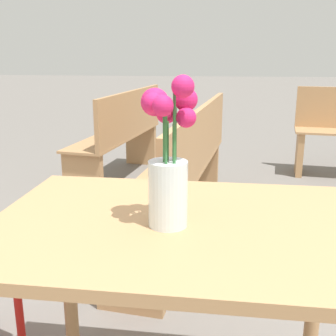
{
  "coord_description": "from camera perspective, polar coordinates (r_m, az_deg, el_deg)",
  "views": [
    {
      "loc": [
        0.09,
        -1.02,
        1.19
      ],
      "look_at": [
        -0.02,
        -0.03,
        0.91
      ],
      "focal_mm": 45.0,
      "sensor_mm": 36.0,
      "label": 1
    }
  ],
  "objects": [
    {
      "name": "table_front",
      "position": [
        1.16,
        1.42,
        -12.29
      ],
      "size": [
        1.0,
        0.73,
        0.76
      ],
      "color": "tan",
      "rests_on": "ground_plane"
    },
    {
      "name": "flower_vase",
      "position": [
        1.03,
        0.04,
        0.06
      ],
      "size": [
        0.14,
        0.15,
        0.38
      ],
      "color": "silver",
      "rests_on": "table_front"
    },
    {
      "name": "bench_middle",
      "position": [
        2.71,
        2.6,
        0.41
      ],
      "size": [
        0.62,
        2.0,
        0.85
      ],
      "color": "tan",
      "rests_on": "ground_plane"
    },
    {
      "name": "bench_far",
      "position": [
        3.85,
        -6.11,
        4.54
      ],
      "size": [
        0.59,
        1.52,
        0.85
      ],
      "color": "tan",
      "rests_on": "ground_plane"
    }
  ]
}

